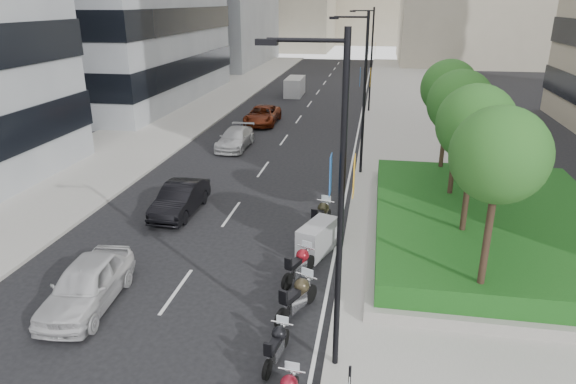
% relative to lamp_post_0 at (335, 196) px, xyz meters
% --- Properties ---
extents(ground, '(160.00, 160.00, 0.00)m').
position_rel_lamp_post_0_xyz_m(ground, '(-4.14, -1.00, -5.07)').
color(ground, black).
rests_on(ground, ground).
extents(sidewalk_right, '(10.00, 100.00, 0.15)m').
position_rel_lamp_post_0_xyz_m(sidewalk_right, '(4.86, 29.00, -4.99)').
color(sidewalk_right, '#9E9B93').
rests_on(sidewalk_right, ground).
extents(sidewalk_left, '(8.00, 100.00, 0.15)m').
position_rel_lamp_post_0_xyz_m(sidewalk_left, '(-16.14, 29.00, -4.99)').
color(sidewalk_left, '#9E9B93').
rests_on(sidewalk_left, ground).
extents(lane_edge, '(0.12, 100.00, 0.01)m').
position_rel_lamp_post_0_xyz_m(lane_edge, '(-0.44, 29.00, -5.06)').
color(lane_edge, silver).
rests_on(lane_edge, ground).
extents(lane_centre, '(0.12, 100.00, 0.01)m').
position_rel_lamp_post_0_xyz_m(lane_centre, '(-5.64, 29.00, -5.06)').
color(lane_centre, silver).
rests_on(lane_centre, ground).
extents(planter, '(10.00, 14.00, 0.40)m').
position_rel_lamp_post_0_xyz_m(planter, '(5.86, 9.00, -4.72)').
color(planter, '#98948E').
rests_on(planter, sidewalk_right).
extents(hedge, '(9.40, 13.40, 0.80)m').
position_rel_lamp_post_0_xyz_m(hedge, '(5.86, 9.00, -4.12)').
color(hedge, '#154714').
rests_on(hedge, planter).
extents(tree_0, '(2.80, 2.80, 6.30)m').
position_rel_lamp_post_0_xyz_m(tree_0, '(4.36, 3.00, 0.36)').
color(tree_0, '#332319').
rests_on(tree_0, planter).
extents(tree_1, '(2.80, 2.80, 6.30)m').
position_rel_lamp_post_0_xyz_m(tree_1, '(4.36, 7.00, 0.36)').
color(tree_1, '#332319').
rests_on(tree_1, planter).
extents(tree_2, '(2.80, 2.80, 6.30)m').
position_rel_lamp_post_0_xyz_m(tree_2, '(4.36, 11.00, 0.36)').
color(tree_2, '#332319').
rests_on(tree_2, planter).
extents(tree_3, '(2.80, 2.80, 6.30)m').
position_rel_lamp_post_0_xyz_m(tree_3, '(4.36, 15.00, 0.36)').
color(tree_3, '#332319').
rests_on(tree_3, planter).
extents(lamp_post_0, '(2.34, 0.45, 9.00)m').
position_rel_lamp_post_0_xyz_m(lamp_post_0, '(0.00, 0.00, 0.00)').
color(lamp_post_0, black).
rests_on(lamp_post_0, ground).
extents(lamp_post_1, '(2.34, 0.45, 9.00)m').
position_rel_lamp_post_0_xyz_m(lamp_post_1, '(0.00, 17.00, 0.00)').
color(lamp_post_1, black).
rests_on(lamp_post_1, ground).
extents(lamp_post_2, '(2.34, 0.45, 9.00)m').
position_rel_lamp_post_0_xyz_m(lamp_post_2, '(0.00, 35.00, 0.00)').
color(lamp_post_2, black).
rests_on(lamp_post_2, ground).
extents(motorcycle_2, '(0.66, 1.97, 0.98)m').
position_rel_lamp_post_0_xyz_m(motorcycle_2, '(-1.48, -0.03, -4.54)').
color(motorcycle_2, black).
rests_on(motorcycle_2, ground).
extents(motorcycle_3, '(1.14, 2.20, 1.17)m').
position_rel_lamp_post_0_xyz_m(motorcycle_3, '(-1.27, 2.35, -4.44)').
color(motorcycle_3, black).
rests_on(motorcycle_3, ground).
extents(motorcycle_4, '(1.01, 2.10, 1.10)m').
position_rel_lamp_post_0_xyz_m(motorcycle_4, '(-1.54, 4.55, -4.48)').
color(motorcycle_4, black).
rests_on(motorcycle_4, ground).
extents(motorcycle_5, '(1.52, 2.30, 1.29)m').
position_rel_lamp_post_0_xyz_m(motorcycle_5, '(-1.15, 6.67, -4.42)').
color(motorcycle_5, black).
rests_on(motorcycle_5, ground).
extents(motorcycle_6, '(0.89, 2.36, 1.20)m').
position_rel_lamp_post_0_xyz_m(motorcycle_6, '(-1.24, 8.95, -4.43)').
color(motorcycle_6, black).
rests_on(motorcycle_6, ground).
extents(car_a, '(2.19, 4.70, 1.56)m').
position_rel_lamp_post_0_xyz_m(car_a, '(-8.17, 1.68, -4.29)').
color(car_a, silver).
rests_on(car_a, ground).
extents(car_b, '(1.60, 4.42, 1.45)m').
position_rel_lamp_post_0_xyz_m(car_b, '(-8.04, 9.71, -4.34)').
color(car_b, black).
rests_on(car_b, ground).
extents(car_c, '(1.94, 4.67, 1.35)m').
position_rel_lamp_post_0_xyz_m(car_c, '(-8.54, 21.30, -4.39)').
color(car_c, silver).
rests_on(car_c, ground).
extents(car_d, '(2.46, 5.23, 1.45)m').
position_rel_lamp_post_0_xyz_m(car_d, '(-8.30, 28.79, -4.34)').
color(car_d, '#641F0B').
rests_on(car_d, ground).
extents(delivery_van, '(1.75, 4.48, 1.87)m').
position_rel_lamp_post_0_xyz_m(delivery_van, '(-7.83, 42.30, -4.19)').
color(delivery_van, '#B3B3B5').
rests_on(delivery_van, ground).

